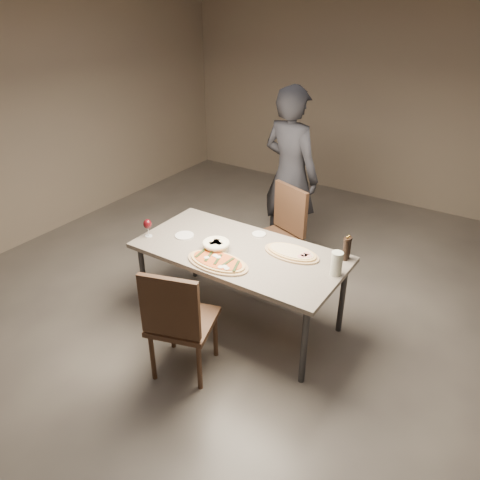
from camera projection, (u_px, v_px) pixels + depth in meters
The scene contains 14 objects.
room at pixel (240, 179), 3.68m from camera, with size 7.00×7.00×7.00m.
dining_table at pixel (240, 256), 4.02m from camera, with size 1.80×0.90×0.75m.
zucchini_pizza at pixel (218, 262), 3.79m from camera, with size 0.56×0.31×0.05m.
ham_pizza at pixel (292, 253), 3.92m from camera, with size 0.50×0.27×0.04m.
bread_basket at pixel (216, 245), 3.97m from camera, with size 0.24×0.24×0.08m.
oil_dish at pixel (259, 234), 4.23m from camera, with size 0.12×0.12×0.01m.
pepper_mill_left at pixel (346, 249), 3.80m from camera, with size 0.06×0.06×0.22m.
pepper_mill_right at pixel (348, 247), 3.83m from camera, with size 0.06×0.06×0.22m.
carafe at pixel (336, 263), 3.62m from camera, with size 0.09×0.09×0.19m.
wine_glass at pixel (148, 225), 4.16m from camera, with size 0.07×0.07×0.17m.
side_plate at pixel (184, 236), 4.22m from camera, with size 0.17×0.17×0.01m.
chair_near at pixel (178, 319), 3.48m from camera, with size 0.59×0.59×0.99m.
chair_far at pixel (281, 229), 4.75m from camera, with size 0.61×0.61×1.00m.
diner at pixel (290, 175), 5.02m from camera, with size 0.69×0.46×1.90m, color black.
Camera 1 is at (1.90, -2.89, 2.74)m, focal length 35.00 mm.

